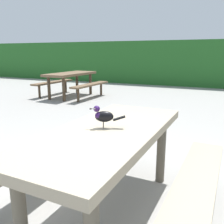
% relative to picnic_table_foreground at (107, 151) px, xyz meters
% --- Properties ---
extents(ground_plane, '(60.00, 60.00, 0.00)m').
position_rel_picnic_table_foreground_xyz_m(ground_plane, '(-0.16, -0.08, -0.56)').
color(ground_plane, gray).
extents(hedge_wall, '(28.00, 1.23, 1.83)m').
position_rel_picnic_table_foreground_xyz_m(hedge_wall, '(-0.16, 9.12, 0.36)').
color(hedge_wall, '#235B23').
rests_on(hedge_wall, ground).
extents(picnic_table_foreground, '(1.73, 1.82, 0.74)m').
position_rel_picnic_table_foreground_xyz_m(picnic_table_foreground, '(0.00, 0.00, 0.00)').
color(picnic_table_foreground, gray).
rests_on(picnic_table_foreground, ground).
extents(bird_grackle, '(0.27, 0.14, 0.18)m').
position_rel_picnic_table_foreground_xyz_m(bird_grackle, '(-0.04, 0.01, 0.29)').
color(bird_grackle, black).
rests_on(bird_grackle, picnic_table_foreground).
extents(picnic_table_mid_left, '(1.75, 1.83, 0.74)m').
position_rel_picnic_table_foreground_xyz_m(picnic_table_mid_left, '(-3.48, 4.67, 0.00)').
color(picnic_table_mid_left, brown).
rests_on(picnic_table_mid_left, ground).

